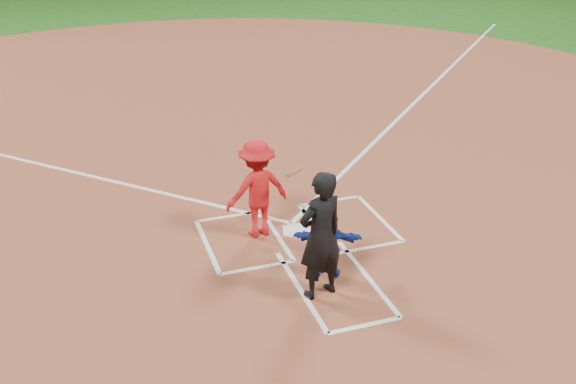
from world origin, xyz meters
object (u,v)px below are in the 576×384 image
object	(u,v)px
catcher	(327,242)
umpire	(321,236)
batter_at_plate	(257,189)
home_plate	(297,231)

from	to	relation	value
catcher	umpire	xyz separation A→B (m)	(-0.30, -0.46, 0.41)
batter_at_plate	home_plate	bearing A→B (deg)	-11.34
catcher	umpire	distance (m)	0.68
umpire	batter_at_plate	xyz separation A→B (m)	(-0.34, 2.02, -0.13)
catcher	umpire	bearing A→B (deg)	79.86
home_plate	umpire	world-z (taller)	umpire
umpire	batter_at_plate	world-z (taller)	umpire
home_plate	umpire	bearing A→B (deg)	80.40
catcher	batter_at_plate	world-z (taller)	batter_at_plate
umpire	home_plate	bearing A→B (deg)	-114.54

